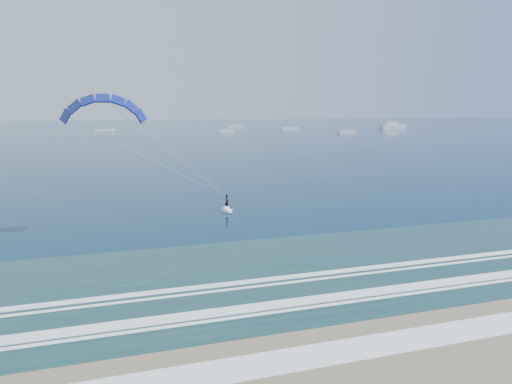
{
  "coord_description": "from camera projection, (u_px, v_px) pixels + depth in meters",
  "views": [
    {
      "loc": [
        -17.31,
        -18.54,
        11.58
      ],
      "look_at": [
        -3.75,
        25.72,
        3.07
      ],
      "focal_mm": 32.0,
      "sensor_mm": 36.0,
      "label": 1
    }
  ],
  "objects": [
    {
      "name": "kitesurfer_rig",
      "position": [
        171.0,
        153.0,
        45.95
      ],
      "size": [
        18.86,
        8.94,
        13.98
      ],
      "color": "yellow",
      "rests_on": "ground"
    },
    {
      "name": "sailboat_5",
      "position": [
        290.0,
        128.0,
        250.88
      ],
      "size": [
        10.05,
        2.4,
        13.54
      ],
      "color": "white",
      "rests_on": "ground"
    },
    {
      "name": "motor_yacht",
      "position": [
        392.0,
        126.0,
        260.37
      ],
      "size": [
        15.26,
        4.07,
        6.27
      ],
      "color": "white",
      "rests_on": "ground"
    },
    {
      "name": "ground",
      "position": [
        462.0,
        327.0,
        24.51
      ],
      "size": [
        900.0,
        900.0,
        0.0
      ],
      "primitive_type": "plane",
      "color": "#082D46",
      "rests_on": "ground"
    },
    {
      "name": "sailboat_6",
      "position": [
        347.0,
        132.0,
        214.86
      ],
      "size": [
        8.61,
        2.4,
        11.68
      ],
      "color": "white",
      "rests_on": "ground"
    },
    {
      "name": "sailboat_3",
      "position": [
        225.0,
        131.0,
        223.22
      ],
      "size": [
        7.3,
        2.4,
        10.33
      ],
      "color": "white",
      "rests_on": "ground"
    },
    {
      "name": "sailboat_2",
      "position": [
        104.0,
        130.0,
        228.73
      ],
      "size": [
        9.32,
        2.4,
        12.48
      ],
      "color": "white",
      "rests_on": "ground"
    },
    {
      "name": "sailboat_4",
      "position": [
        235.0,
        126.0,
        278.89
      ],
      "size": [
        9.26,
        2.4,
        12.52
      ],
      "color": "white",
      "rests_on": "ground"
    }
  ]
}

